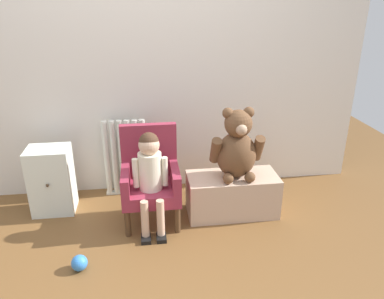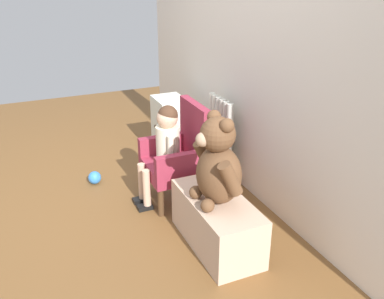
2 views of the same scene
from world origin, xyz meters
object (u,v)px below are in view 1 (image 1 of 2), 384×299
at_px(radiator, 126,158).
at_px(low_bench, 232,195).
at_px(child_figure, 150,168).
at_px(toy_ball, 80,263).
at_px(child_armchair, 150,177).
at_px(small_dresser, 52,180).
at_px(large_teddy_bear, 237,148).

xyz_separation_m(radiator, low_bench, (0.84, -0.44, -0.17)).
xyz_separation_m(child_figure, toy_ball, (-0.48, -0.44, -0.43)).
distance_m(child_armchair, child_figure, 0.18).
height_order(small_dresser, large_teddy_bear, large_teddy_bear).
xyz_separation_m(small_dresser, large_teddy_bear, (1.43, -0.24, 0.30)).
bearing_deg(low_bench, child_armchair, 178.71).
height_order(child_armchair, child_figure, child_figure).
relative_size(small_dresser, toy_ball, 5.22).
bearing_deg(child_figure, radiator, 110.07).
xyz_separation_m(child_figure, low_bench, (0.64, 0.10, -0.32)).
bearing_deg(large_teddy_bear, small_dresser, 170.32).
height_order(small_dresser, low_bench, small_dresser).
xyz_separation_m(radiator, toy_ball, (-0.28, -0.98, -0.28)).
xyz_separation_m(low_bench, large_teddy_bear, (0.02, -0.01, 0.41)).
bearing_deg(low_bench, small_dresser, 170.67).
relative_size(low_bench, large_teddy_bear, 1.27).
relative_size(radiator, child_figure, 0.91).
relative_size(small_dresser, child_armchair, 0.74).
relative_size(child_armchair, large_teddy_bear, 1.33).
xyz_separation_m(radiator, large_teddy_bear, (0.85, -0.46, 0.24)).
distance_m(small_dresser, large_teddy_bear, 1.48).
relative_size(large_teddy_bear, toy_ball, 5.34).
bearing_deg(low_bench, radiator, 152.03).
bearing_deg(small_dresser, large_teddy_bear, -9.68).
height_order(radiator, large_teddy_bear, large_teddy_bear).
distance_m(radiator, small_dresser, 0.62).
bearing_deg(child_armchair, child_figure, -90.00).
bearing_deg(toy_ball, small_dresser, 110.98).
relative_size(child_armchair, toy_ball, 7.09).
bearing_deg(toy_ball, child_figure, 42.15).
distance_m(child_figure, toy_ball, 0.78).
bearing_deg(large_teddy_bear, toy_ball, -155.19).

